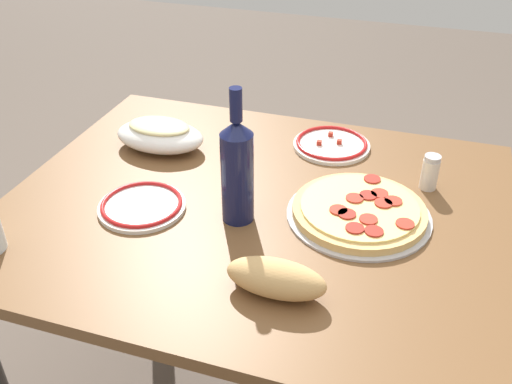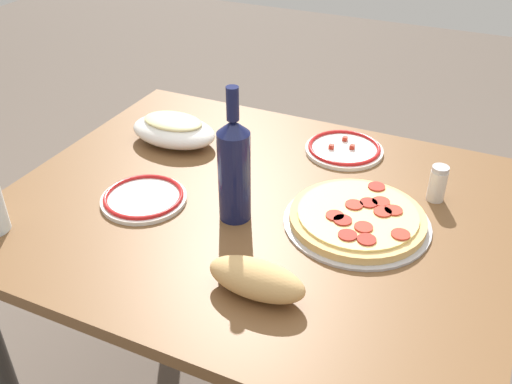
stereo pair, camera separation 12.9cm
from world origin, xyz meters
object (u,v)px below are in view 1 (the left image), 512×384
at_px(dining_table, 256,246).
at_px(spice_shaker, 430,172).
at_px(bread_loaf, 276,278).
at_px(baked_pasta_dish, 160,134).
at_px(pepperoni_pizza, 359,211).
at_px(wine_bottle, 237,169).
at_px(side_plate_far, 142,205).
at_px(side_plate_near, 332,144).

xyz_separation_m(dining_table, spice_shaker, (0.37, 0.19, 0.17)).
relative_size(dining_table, bread_loaf, 6.02).
xyz_separation_m(baked_pasta_dish, bread_loaf, (0.45, -0.44, -0.01)).
relative_size(dining_table, pepperoni_pizza, 3.57).
relative_size(baked_pasta_dish, wine_bottle, 0.78).
xyz_separation_m(wine_bottle, side_plate_far, (-0.22, -0.03, -0.12)).
relative_size(side_plate_near, spice_shaker, 2.36).
distance_m(side_plate_near, spice_shaker, 0.29).
bearing_deg(side_plate_near, spice_shaker, -26.51).
bearing_deg(bread_loaf, side_plate_near, 91.50).
relative_size(pepperoni_pizza, bread_loaf, 1.69).
height_order(pepperoni_pizza, baked_pasta_dish, baked_pasta_dish).
distance_m(side_plate_near, side_plate_far, 0.54).
bearing_deg(baked_pasta_dish, side_plate_far, -72.82).
bearing_deg(baked_pasta_dish, spice_shaker, 1.27).
height_order(bread_loaf, spice_shaker, spice_shaker).
bearing_deg(spice_shaker, side_plate_near, 153.49).
xyz_separation_m(pepperoni_pizza, side_plate_near, (-0.12, 0.30, -0.01)).
relative_size(dining_table, spice_shaker, 13.11).
height_order(baked_pasta_dish, side_plate_near, baked_pasta_dish).
bearing_deg(pepperoni_pizza, spice_shaker, 51.04).
distance_m(baked_pasta_dish, wine_bottle, 0.39).
distance_m(side_plate_near, bread_loaf, 0.59).
height_order(pepperoni_pizza, bread_loaf, bread_loaf).
relative_size(side_plate_far, spice_shaker, 2.27).
relative_size(side_plate_near, side_plate_far, 1.04).
distance_m(wine_bottle, side_plate_near, 0.42).
xyz_separation_m(dining_table, baked_pasta_dish, (-0.32, 0.17, 0.17)).
distance_m(wine_bottle, bread_loaf, 0.27).
height_order(baked_pasta_dish, bread_loaf, baked_pasta_dish).
bearing_deg(baked_pasta_dish, pepperoni_pizza, -15.42).
relative_size(pepperoni_pizza, side_plate_near, 1.55).
xyz_separation_m(pepperoni_pizza, baked_pasta_dish, (-0.56, 0.15, 0.03)).
height_order(dining_table, spice_shaker, spice_shaker).
xyz_separation_m(dining_table, side_plate_far, (-0.24, -0.10, 0.14)).
relative_size(wine_bottle, side_plate_far, 1.55).
bearing_deg(wine_bottle, pepperoni_pizza, 18.76).
distance_m(dining_table, wine_bottle, 0.26).
distance_m(pepperoni_pizza, wine_bottle, 0.29).
height_order(pepperoni_pizza, side_plate_far, pepperoni_pizza).
bearing_deg(wine_bottle, bread_loaf, -54.54).
xyz_separation_m(wine_bottle, bread_loaf, (0.15, -0.20, -0.09)).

